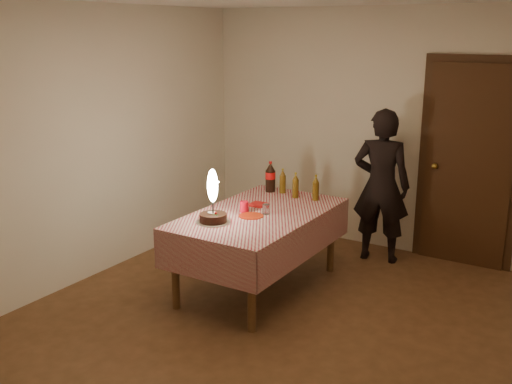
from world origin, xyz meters
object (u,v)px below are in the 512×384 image
at_px(cola_bottle, 270,177).
at_px(amber_bottle_right, 316,189).
at_px(red_cup, 244,207).
at_px(dining_table, 259,223).
at_px(red_plate, 251,216).
at_px(amber_bottle_left, 283,182).
at_px(birthday_cake, 213,207).
at_px(amber_bottle_mid, 296,186).
at_px(clear_cup, 266,209).
at_px(photographer, 381,186).

height_order(cola_bottle, amber_bottle_right, cola_bottle).
bearing_deg(red_cup, cola_bottle, 102.27).
distance_m(dining_table, red_plate, 0.17).
relative_size(red_plate, red_cup, 2.20).
distance_m(cola_bottle, amber_bottle_left, 0.14).
xyz_separation_m(birthday_cake, amber_bottle_mid, (0.23, 1.07, -0.02)).
distance_m(red_cup, amber_bottle_right, 0.79).
relative_size(clear_cup, amber_bottle_right, 0.35).
bearing_deg(dining_table, red_cup, -154.42).
bearing_deg(amber_bottle_right, clear_cup, -105.65).
height_order(red_plate, clear_cup, clear_cup).
bearing_deg(birthday_cake, amber_bottle_right, 67.83).
height_order(red_cup, amber_bottle_left, amber_bottle_left).
relative_size(dining_table, birthday_cake, 3.65).
bearing_deg(red_plate, amber_bottle_right, 71.76).
height_order(red_cup, amber_bottle_right, amber_bottle_right).
bearing_deg(amber_bottle_right, amber_bottle_left, 170.32).
relative_size(dining_table, amber_bottle_mid, 6.75).
height_order(red_plate, amber_bottle_mid, amber_bottle_mid).
bearing_deg(clear_cup, amber_bottle_left, 107.93).
distance_m(dining_table, photographer, 1.47).
height_order(birthday_cake, red_cup, birthday_cake).
height_order(dining_table, amber_bottle_left, amber_bottle_left).
bearing_deg(amber_bottle_right, cola_bottle, 174.81).
height_order(dining_table, amber_bottle_mid, amber_bottle_mid).
xyz_separation_m(clear_cup, amber_bottle_right, (0.18, 0.64, 0.07)).
bearing_deg(amber_bottle_left, red_plate, -79.67).
distance_m(clear_cup, amber_bottle_left, 0.75).
xyz_separation_m(birthday_cake, cola_bottle, (-0.10, 1.14, 0.01)).
xyz_separation_m(clear_cup, amber_bottle_mid, (-0.04, 0.62, 0.07)).
bearing_deg(clear_cup, photographer, 65.23).
relative_size(red_cup, amber_bottle_mid, 0.39).
xyz_separation_m(amber_bottle_mid, photographer, (0.64, 0.68, -0.06)).
bearing_deg(amber_bottle_right, red_cup, -118.64).
bearing_deg(cola_bottle, red_plate, -70.78).
relative_size(clear_cup, amber_bottle_mid, 0.35).
relative_size(red_plate, amber_bottle_mid, 0.86).
distance_m(amber_bottle_left, amber_bottle_mid, 0.21).
relative_size(amber_bottle_right, photographer, 0.16).
relative_size(birthday_cake, red_plate, 2.14).
relative_size(birthday_cake, amber_bottle_right, 1.85).
height_order(birthday_cake, cola_bottle, birthday_cake).
height_order(red_plate, amber_bottle_left, amber_bottle_left).
height_order(red_cup, clear_cup, red_cup).
relative_size(clear_cup, amber_bottle_left, 0.35).
relative_size(red_plate, cola_bottle, 0.69).
bearing_deg(amber_bottle_mid, amber_bottle_right, 4.17).
xyz_separation_m(red_plate, cola_bottle, (-0.29, 0.82, 0.15)).
distance_m(clear_cup, amber_bottle_mid, 0.63).
bearing_deg(dining_table, cola_bottle, 112.53).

